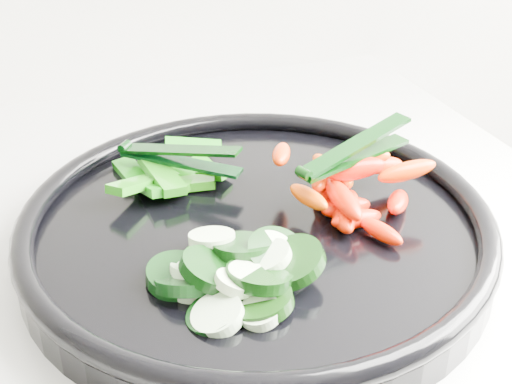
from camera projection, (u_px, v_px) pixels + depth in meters
name	position (u px, v px, depth m)	size (l,w,h in m)	color
veggie_tray	(256.00, 230.00, 0.56)	(0.39, 0.39, 0.04)	black
cucumber_pile	(229.00, 272.00, 0.49)	(0.14, 0.12, 0.04)	black
carrot_pile	(348.00, 185.00, 0.58)	(0.12, 0.15, 0.05)	#FF3000
pepper_pile	(168.00, 176.00, 0.61)	(0.12, 0.09, 0.04)	#1D720A
tong_carrot	(352.00, 152.00, 0.56)	(0.11, 0.05, 0.02)	black
tong_pepper	(177.00, 155.00, 0.61)	(0.09, 0.09, 0.02)	black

